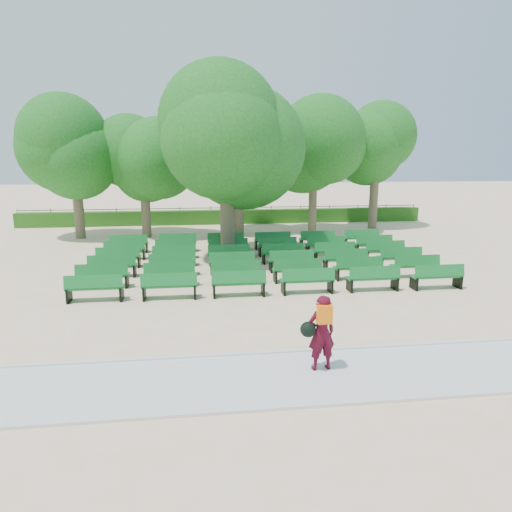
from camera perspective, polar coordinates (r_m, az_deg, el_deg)
The scene contains 9 objects.
ground at distance 16.19m, azimuth -0.47°, elevation -3.05°, with size 120.00×120.00×0.00m, color beige.
paving at distance 9.34m, azimuth 5.14°, elevation -14.91°, with size 30.00×2.20×0.06m, color silver.
curb at distance 10.35m, azimuth 3.75°, elevation -11.94°, with size 30.00×0.12×0.10m, color silver.
hedge at distance 29.81m, azimuth -3.70°, elevation 4.91°, with size 26.00×0.70×0.90m, color #255D18.
fence at distance 30.26m, azimuth -3.73°, elevation 4.16°, with size 26.00×0.10×1.02m, color black, non-canonical shape.
tree_line at distance 25.93m, azimuth -3.11°, elevation 2.79°, with size 21.80×6.80×7.04m, color #1E681E, non-canonical shape.
bench_array at distance 18.00m, azimuth 0.32°, elevation -1.19°, with size 1.72×0.61×1.07m.
tree_among at distance 18.96m, azimuth -3.72°, elevation 13.70°, with size 5.24×5.24×7.14m.
person at distance 9.33m, azimuth 8.08°, elevation -9.35°, with size 0.76×0.48×1.57m.
Camera 1 is at (-1.85, -15.50, 4.30)m, focal length 32.00 mm.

